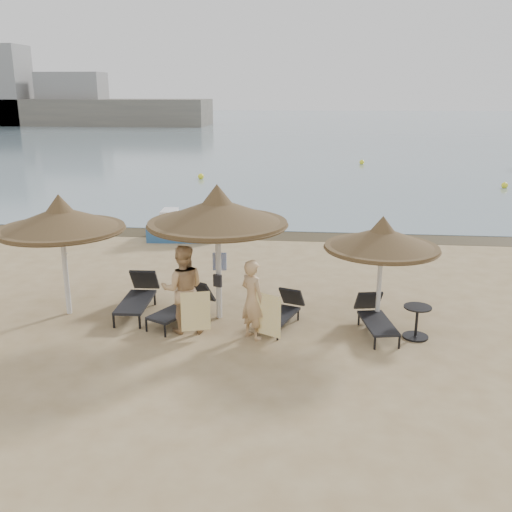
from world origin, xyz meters
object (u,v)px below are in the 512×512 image
Objects in this scene: lounger_far_right at (375,316)px; palapa_center at (217,213)px; person_right at (253,293)px; lounger_far_left at (138,296)px; pedal_boat at (181,228)px; lounger_near_left at (184,305)px; side_table at (416,323)px; lounger_near_right at (283,311)px; person_left at (183,282)px; palapa_right at (382,239)px; palapa_left at (60,219)px.

palapa_center is at bearing 162.44° from lounger_far_right.
palapa_center is 1.57× the size of person_right.
pedal_boat reaches higher than lounger_far_left.
palapa_center is 2.37m from lounger_near_left.
lounger_far_left is at bearing 173.91° from palapa_center.
side_table is at bearing -8.91° from palapa_center.
person_left is (-2.22, -0.63, 0.84)m from lounger_near_right.
palapa_center reaches higher than person_left.
person_left is at bearing -80.09° from pedal_boat.
pedal_boat is at bearing -87.14° from person_left.
lounger_near_right is at bearing -84.14° from person_right.
palapa_center is 5.11m from side_table.
palapa_center is at bearing 179.77° from palapa_right.
palapa_right is 1.28× the size of lounger_far_left.
palapa_left is at bearing -179.27° from palapa_right.
palapa_center is at bearing 171.09° from side_table.
pedal_boat is at bearing 109.78° from palapa_center.
palapa_left is 0.91× the size of palapa_center.
person_right is at bearing -177.44° from lounger_far_right.
person_right is at bearing -159.31° from palapa_right.
lounger_far_left is at bearing 162.75° from lounger_far_right.
palapa_left is 1.43× the size of person_right.
lounger_far_left is 3.33m from person_right.
palapa_left reaches higher than lounger_near_right.
lounger_near_right is (3.62, -0.46, -0.07)m from lounger_far_left.
person_left is (-4.42, -0.86, -0.89)m from palapa_right.
person_left is at bearing -178.23° from side_table.
person_right reaches higher than lounger_far_left.
palapa_right is 2.02m from side_table.
palapa_center is 2.75m from lounger_near_right.
lounger_near_right is at bearing -174.12° from palapa_right.
lounger_far_right is (4.46, -0.21, -0.02)m from lounger_near_left.
lounger_far_left is 1.05× the size of lounger_near_left.
person_left is (-0.67, -0.87, -1.42)m from palapa_center.
lounger_far_right is at bearing -8.96° from lounger_far_left.
side_table is (5.34, -0.48, -0.03)m from lounger_near_left.
lounger_far_right reaches higher than lounger_near_right.
palapa_right is 3.20m from person_right.
palapa_center is (3.73, 0.11, 0.22)m from palapa_left.
palapa_left is 7.67m from lounger_far_right.
palapa_right is 3.57× the size of side_table.
palapa_left is at bearing -178.30° from palapa_center.
lounger_far_right is at bearing 174.96° from person_left.
lounger_far_left reaches higher than lounger_far_right.
person_left is (3.06, -0.76, -1.19)m from palapa_left.
lounger_near_right is (5.28, -0.13, -2.04)m from palapa_left.
palapa_right reaches higher than person_right.
palapa_left reaches higher than lounger_near_left.
person_left reaches higher than lounger_near_left.
lounger_far_right is at bearing 13.97° from lounger_near_right.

